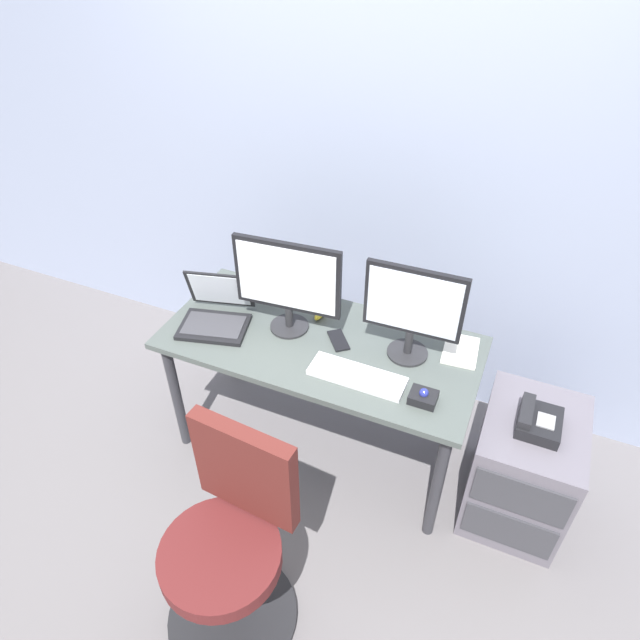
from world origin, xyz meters
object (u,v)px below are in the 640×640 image
paper_notepad (461,350)px  banana (324,309)px  office_chair (231,549)px  coffee_mug (265,283)px  file_cabinet (522,467)px  monitor_main (287,282)px  keyboard (357,376)px  desk_phone (538,421)px  laptop (216,313)px  monitor_side (413,308)px  cell_phone (338,340)px  trackball_mouse (423,397)px

paper_notepad → banana: (-0.67, 0.02, 0.01)m
office_chair → coffee_mug: bearing=111.0°
office_chair → file_cabinet: bearing=44.0°
office_chair → banana: 1.15m
monitor_main → keyboard: 0.51m
banana → desk_phone: bearing=-11.3°
desk_phone → laptop: size_ratio=0.54×
office_chair → paper_notepad: size_ratio=4.57×
monitor_side → cell_phone: monitor_side is taller
keyboard → banana: (-0.30, 0.36, 0.01)m
keyboard → laptop: (-0.74, 0.09, 0.04)m
office_chair → banana: (-0.10, 1.11, 0.30)m
desk_phone → paper_notepad: paper_notepad is taller
trackball_mouse → banana: trackball_mouse is taller
paper_notepad → file_cabinet: bearing=-23.8°
desk_phone → monitor_side: bearing=172.6°
cell_phone → coffee_mug: bearing=117.9°
monitor_side → keyboard: size_ratio=1.08×
monitor_side → paper_notepad: (0.21, 0.11, -0.25)m
trackball_mouse → banana: size_ratio=0.58×
coffee_mug → trackball_mouse: bearing=-23.9°
monitor_main → keyboard: bearing=-24.8°
laptop → file_cabinet: bearing=3.0°
cell_phone → banana: 0.23m
desk_phone → monitor_side: 0.69m
keyboard → monitor_side: bearing=56.6°
monitor_main → cell_phone: size_ratio=3.44×
keyboard → cell_phone: bearing=130.3°
file_cabinet → paper_notepad: paper_notepad is taller
keyboard → monitor_main: bearing=155.2°
monitor_main → laptop: bearing=-163.8°
office_chair → laptop: size_ratio=2.56×
laptop → trackball_mouse: (1.03, -0.11, -0.03)m
coffee_mug → file_cabinet: bearing=-9.2°
desk_phone → paper_notepad: size_ratio=0.96×
coffee_mug → paper_notepad: coffee_mug is taller
monitor_side → banana: 0.53m
coffee_mug → monitor_side: bearing=-11.8°
file_cabinet → monitor_main: 1.34m
monitor_main → coffee_mug: bearing=138.6°
laptop → desk_phone: bearing=2.4°
monitor_side → keyboard: monitor_side is taller
office_chair → monitor_side: size_ratio=2.13×
file_cabinet → monitor_main: size_ratio=1.19×
keyboard → coffee_mug: coffee_mug is taller
monitor_main → trackball_mouse: monitor_main is taller
monitor_main → laptop: monitor_main is taller
keyboard → office_chair: bearing=-105.2°
coffee_mug → paper_notepad: 1.01m
file_cabinet → office_chair: bearing=-136.0°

